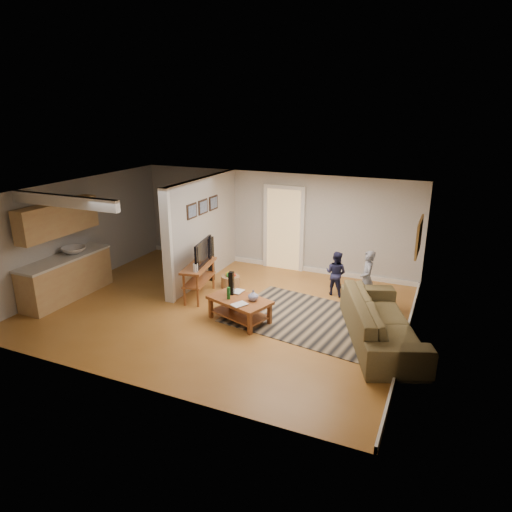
# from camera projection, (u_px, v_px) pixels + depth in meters

# --- Properties ---
(ground) EXTENTS (7.50, 7.50, 0.00)m
(ground) POSITION_uv_depth(u_px,v_px,m) (221.00, 309.00, 9.63)
(ground) COLOR #985F26
(ground) RESTS_ON ground
(room_shell) EXTENTS (7.54, 6.02, 2.52)m
(room_shell) POSITION_uv_depth(u_px,v_px,m) (186.00, 232.00, 9.95)
(room_shell) COLOR #AAA8A3
(room_shell) RESTS_ON ground
(area_rug) EXTENTS (3.28, 2.61, 0.01)m
(area_rug) POSITION_uv_depth(u_px,v_px,m) (307.00, 318.00, 9.20)
(area_rug) COLOR black
(area_rug) RESTS_ON ground
(sofa) EXTENTS (2.02, 2.95, 0.80)m
(sofa) POSITION_uv_depth(u_px,v_px,m) (380.00, 341.00, 8.33)
(sofa) COLOR #4D4726
(sofa) RESTS_ON ground
(coffee_table) EXTENTS (1.38, 1.06, 0.72)m
(coffee_table) POSITION_uv_depth(u_px,v_px,m) (241.00, 304.00, 8.99)
(coffee_table) COLOR brown
(coffee_table) RESTS_ON ground
(tv_console) EXTENTS (0.67, 1.27, 1.04)m
(tv_console) POSITION_uv_depth(u_px,v_px,m) (199.00, 268.00, 10.04)
(tv_console) COLOR brown
(tv_console) RESTS_ON ground
(speaker_left) EXTENTS (0.11, 0.11, 0.96)m
(speaker_left) POSITION_uv_depth(u_px,v_px,m) (232.00, 294.00, 9.17)
(speaker_left) COLOR black
(speaker_left) RESTS_ON ground
(speaker_right) EXTENTS (0.12, 0.12, 1.11)m
(speaker_right) POSITION_uv_depth(u_px,v_px,m) (211.00, 259.00, 11.06)
(speaker_right) COLOR black
(speaker_right) RESTS_ON ground
(toy_basket) EXTENTS (0.44, 0.44, 0.39)m
(toy_basket) POSITION_uv_depth(u_px,v_px,m) (230.00, 281.00, 10.74)
(toy_basket) COLOR olive
(toy_basket) RESTS_ON ground
(child) EXTENTS (0.42, 0.52, 1.24)m
(child) POSITION_uv_depth(u_px,v_px,m) (365.00, 306.00, 9.77)
(child) COLOR slate
(child) RESTS_ON ground
(toddler) EXTENTS (0.57, 0.49, 1.02)m
(toddler) POSITION_uv_depth(u_px,v_px,m) (335.00, 294.00, 10.39)
(toddler) COLOR #1E1F40
(toddler) RESTS_ON ground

